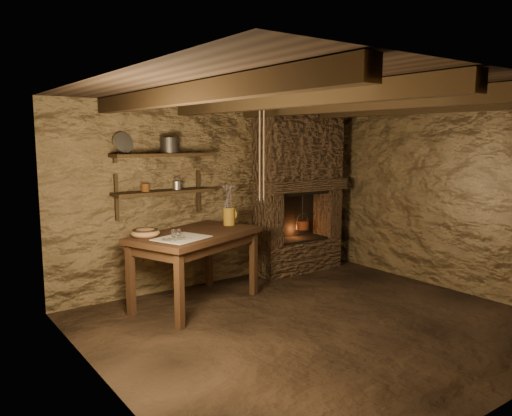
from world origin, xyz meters
TOP-DOWN VIEW (x-y plane):
  - floor at (0.00, 0.00)m, footprint 4.50×4.50m
  - back_wall at (0.00, 2.00)m, footprint 4.50×0.04m
  - left_wall at (-2.25, 0.00)m, footprint 0.04×4.00m
  - right_wall at (2.25, 0.00)m, footprint 0.04×4.00m
  - ceiling at (0.00, 0.00)m, footprint 4.50×4.00m
  - beam_far_left at (-1.50, 0.00)m, footprint 0.14×3.95m
  - beam_mid_left at (-0.50, 0.00)m, footprint 0.14×3.95m
  - beam_mid_right at (0.50, 0.00)m, footprint 0.14×3.95m
  - beam_far_right at (1.50, 0.00)m, footprint 0.14×3.95m
  - shelf_lower at (-0.85, 1.84)m, footprint 1.25×0.30m
  - shelf_upper at (-0.85, 1.84)m, footprint 1.25×0.30m
  - hearth at (1.25, 1.77)m, footprint 1.43×0.51m
  - work_table at (-0.72, 1.30)m, footprint 1.73×1.35m
  - linen_cloth at (-1.02, 1.07)m, footprint 0.66×0.60m
  - pewter_cutlery_row at (-1.02, 1.06)m, footprint 0.49×0.33m
  - drinking_glasses at (-1.00, 1.18)m, footprint 0.18×0.05m
  - stoneware_jug at (-0.14, 1.48)m, footprint 0.18×0.18m
  - wooden_bowl at (-1.29, 1.41)m, footprint 0.37×0.37m
  - iron_stockpot at (-0.76, 1.84)m, footprint 0.23×0.23m
  - tin_pan at (-1.30, 1.94)m, footprint 0.28×0.17m
  - small_kettle at (-0.67, 1.84)m, footprint 0.17×0.15m
  - rusty_tin at (-1.09, 1.84)m, footprint 0.12×0.12m
  - red_pot at (1.30, 1.72)m, footprint 0.23×0.23m
  - hanging_ropes at (0.05, 1.05)m, footprint 0.08×0.08m

SIDE VIEW (x-z plane):
  - floor at x=0.00m, z-range 0.00..0.00m
  - work_table at x=-0.72m, z-range 0.03..0.90m
  - red_pot at x=1.30m, z-range 0.43..0.97m
  - linen_cloth at x=-1.02m, z-range 0.87..0.88m
  - pewter_cutlery_row at x=-1.02m, z-range 0.88..0.89m
  - wooden_bowl at x=-1.29m, z-range 0.85..0.96m
  - drinking_glasses at x=-1.00m, z-range 0.88..0.95m
  - stoneware_jug at x=-0.14m, z-range 0.83..1.34m
  - back_wall at x=0.00m, z-range 0.00..2.40m
  - left_wall at x=-2.25m, z-range 0.00..2.40m
  - right_wall at x=2.25m, z-range 0.00..2.40m
  - hearth at x=1.25m, z-range 0.08..2.38m
  - shelf_lower at x=-0.85m, z-range 1.28..1.32m
  - rusty_tin at x=-1.09m, z-range 1.32..1.42m
  - small_kettle at x=-0.67m, z-range 1.29..1.45m
  - shelf_upper at x=-0.85m, z-range 1.73..1.77m
  - hanging_ropes at x=0.05m, z-range 1.20..2.40m
  - iron_stockpot at x=-0.76m, z-range 1.77..1.94m
  - tin_pan at x=-1.30m, z-range 1.77..2.03m
  - beam_far_left at x=-1.50m, z-range 2.23..2.39m
  - beam_mid_left at x=-0.50m, z-range 2.23..2.39m
  - beam_mid_right at x=0.50m, z-range 2.23..2.39m
  - beam_far_right at x=1.50m, z-range 2.23..2.39m
  - ceiling at x=0.00m, z-range 2.38..2.42m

